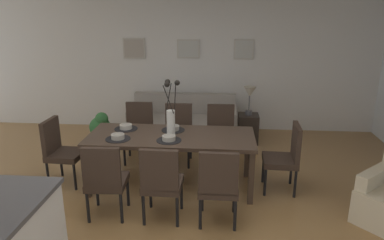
{
  "coord_description": "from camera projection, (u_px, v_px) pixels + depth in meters",
  "views": [
    {
      "loc": [
        0.63,
        -3.79,
        2.36
      ],
      "look_at": [
        0.26,
        0.66,
        0.96
      ],
      "focal_mm": 33.77,
      "sensor_mm": 36.0,
      "label": 1
    }
  ],
  "objects": [
    {
      "name": "potted_plant",
      "position": [
        101.0,
        129.0,
        6.16
      ],
      "size": [
        0.36,
        0.36,
        0.67
      ],
      "color": "brown",
      "rests_on": "ground"
    },
    {
      "name": "back_wall_panel",
      "position": [
        190.0,
        64.0,
        7.06
      ],
      "size": [
        9.0,
        0.1,
        2.6
      ],
      "primitive_type": "cube",
      "color": "silver",
      "rests_on": "ground"
    },
    {
      "name": "dining_table",
      "position": [
        171.0,
        140.0,
        4.79
      ],
      "size": [
        2.2,
        0.9,
        0.74
      ],
      "color": "#3D2D23",
      "rests_on": "ground"
    },
    {
      "name": "framed_picture_center",
      "position": [
        188.0,
        49.0,
        6.91
      ],
      "size": [
        0.43,
        0.03,
        0.36
      ],
      "color": "#B2ADA3"
    },
    {
      "name": "framed_picture_left",
      "position": [
        134.0,
        48.0,
        6.99
      ],
      "size": [
        0.43,
        0.03,
        0.4
      ],
      "color": "#B2ADA3"
    },
    {
      "name": "dining_chair_head_west",
      "position": [
        60.0,
        148.0,
        4.93
      ],
      "size": [
        0.46,
        0.46,
        0.92
      ],
      "color": "#33261E",
      "rests_on": "ground"
    },
    {
      "name": "bowl_near_left",
      "position": [
        118.0,
        136.0,
        4.62
      ],
      "size": [
        0.17,
        0.17,
        0.07
      ],
      "color": "#B2ADA3",
      "rests_on": "dining_table"
    },
    {
      "name": "sofa",
      "position": [
        183.0,
        124.0,
        6.69
      ],
      "size": [
        1.92,
        0.84,
        0.8
      ],
      "color": "gray",
      "rests_on": "ground"
    },
    {
      "name": "centerpiece_vase",
      "position": [
        171.0,
        115.0,
        4.68
      ],
      "size": [
        0.21,
        0.23,
        0.73
      ],
      "color": "silver",
      "rests_on": "dining_table"
    },
    {
      "name": "table_lamp",
      "position": [
        250.0,
        94.0,
        6.33
      ],
      "size": [
        0.22,
        0.22,
        0.51
      ],
      "color": "#4C4C51",
      "rests_on": "side_table"
    },
    {
      "name": "dining_chair_head_east",
      "position": [
        286.0,
        155.0,
        4.72
      ],
      "size": [
        0.46,
        0.46,
        0.92
      ],
      "color": "#33261E",
      "rests_on": "ground"
    },
    {
      "name": "bowl_near_right",
      "position": [
        126.0,
        126.0,
        5.0
      ],
      "size": [
        0.17,
        0.17,
        0.07
      ],
      "color": "#B2ADA3",
      "rests_on": "dining_table"
    },
    {
      "name": "dining_chair_near_right",
      "position": [
        139.0,
        129.0,
        5.72
      ],
      "size": [
        0.46,
        0.46,
        0.92
      ],
      "color": "#33261E",
      "rests_on": "ground"
    },
    {
      "name": "side_table",
      "position": [
        248.0,
        128.0,
        6.52
      ],
      "size": [
        0.36,
        0.36,
        0.52
      ],
      "primitive_type": "cube",
      "color": "black",
      "rests_on": "ground"
    },
    {
      "name": "bowl_far_right",
      "position": [
        173.0,
        127.0,
        4.95
      ],
      "size": [
        0.17,
        0.17,
        0.07
      ],
      "color": "#B2ADA3",
      "rests_on": "dining_table"
    },
    {
      "name": "placemat_far_left",
      "position": [
        169.0,
        140.0,
        4.57
      ],
      "size": [
        0.32,
        0.32,
        0.01
      ],
      "primitive_type": "cylinder",
      "color": "black",
      "rests_on": "dining_table"
    },
    {
      "name": "dining_chair_near_left",
      "position": [
        105.0,
        178.0,
        4.09
      ],
      "size": [
        0.47,
        0.47,
        0.92
      ],
      "color": "#33261E",
      "rests_on": "ground"
    },
    {
      "name": "bowl_far_left",
      "position": [
        169.0,
        138.0,
        4.56
      ],
      "size": [
        0.17,
        0.17,
        0.07
      ],
      "color": "#B2ADA3",
      "rests_on": "dining_table"
    },
    {
      "name": "placemat_far_right",
      "position": [
        173.0,
        130.0,
        4.96
      ],
      "size": [
        0.32,
        0.32,
        0.01
      ],
      "primitive_type": "cylinder",
      "color": "black",
      "rests_on": "dining_table"
    },
    {
      "name": "ground_plane",
      "position": [
        166.0,
        211.0,
        4.36
      ],
      "size": [
        9.0,
        9.0,
        0.0
      ],
      "primitive_type": "plane",
      "color": "olive"
    },
    {
      "name": "placemat_near_left",
      "position": [
        118.0,
        139.0,
        4.63
      ],
      "size": [
        0.32,
        0.32,
        0.01
      ],
      "primitive_type": "cylinder",
      "color": "black",
      "rests_on": "dining_table"
    },
    {
      "name": "dining_chair_far_right",
      "position": [
        178.0,
        131.0,
        5.64
      ],
      "size": [
        0.44,
        0.44,
        0.92
      ],
      "color": "#33261E",
      "rests_on": "ground"
    },
    {
      "name": "dining_chair_mid_left",
      "position": [
        218.0,
        183.0,
        3.95
      ],
      "size": [
        0.44,
        0.44,
        0.92
      ],
      "color": "#33261E",
      "rests_on": "ground"
    },
    {
      "name": "placemat_near_right",
      "position": [
        126.0,
        129.0,
        5.01
      ],
      "size": [
        0.32,
        0.32,
        0.01
      ],
      "primitive_type": "cylinder",
      "color": "black",
      "rests_on": "dining_table"
    },
    {
      "name": "framed_picture_right",
      "position": [
        244.0,
        49.0,
        6.82
      ],
      "size": [
        0.38,
        0.03,
        0.38
      ],
      "color": "#B2ADA3"
    },
    {
      "name": "dining_chair_mid_right",
      "position": [
        220.0,
        132.0,
        5.59
      ],
      "size": [
        0.44,
        0.44,
        0.92
      ],
      "color": "#33261E",
      "rests_on": "ground"
    },
    {
      "name": "dining_chair_far_left",
      "position": [
        161.0,
        180.0,
        4.03
      ],
      "size": [
        0.45,
        0.45,
        0.92
      ],
      "color": "#33261E",
      "rests_on": "ground"
    }
  ]
}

